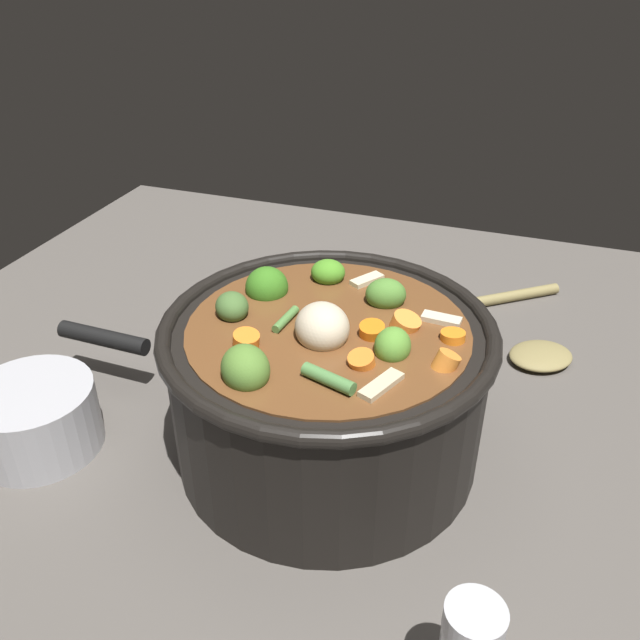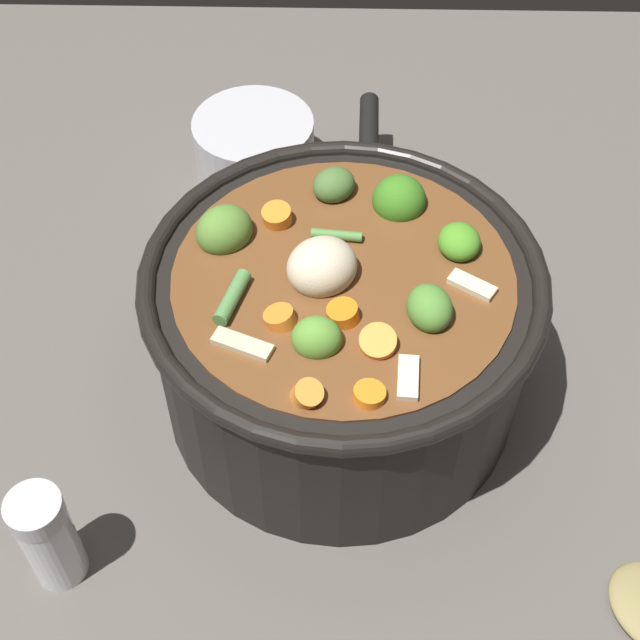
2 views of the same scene
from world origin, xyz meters
TOP-DOWN VIEW (x-y plane):
  - ground_plane at (0.00, 0.00)m, footprint 1.10×1.10m
  - cooking_pot at (-0.00, -0.00)m, footprint 0.28×0.28m
  - wooden_spoon at (0.15, 0.25)m, footprint 0.22×0.22m
  - small_saucepan at (-0.25, -0.08)m, footprint 0.11×0.17m

SIDE VIEW (x-z plane):
  - ground_plane at x=0.00m, z-range 0.00..0.00m
  - wooden_spoon at x=0.15m, z-range 0.00..0.01m
  - small_saucepan at x=-0.25m, z-range 0.00..0.07m
  - cooking_pot at x=0.00m, z-range -0.01..0.15m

